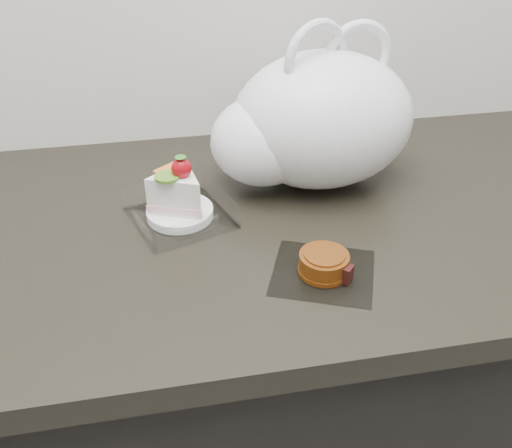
# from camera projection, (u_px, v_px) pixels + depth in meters

# --- Properties ---
(counter) EXTENTS (2.04, 0.64, 0.90)m
(counter) POSITION_uv_depth(u_px,v_px,m) (226.00, 405.00, 1.15)
(counter) COLOR black
(counter) RESTS_ON ground
(cake_tray) EXTENTS (0.18, 0.18, 0.11)m
(cake_tray) POSITION_uv_depth(u_px,v_px,m) (179.00, 202.00, 0.88)
(cake_tray) COLOR white
(cake_tray) RESTS_ON counter
(mooncake_wrap) EXTENTS (0.18, 0.17, 0.03)m
(mooncake_wrap) POSITION_uv_depth(u_px,v_px,m) (324.00, 265.00, 0.78)
(mooncake_wrap) COLOR white
(mooncake_wrap) RESTS_ON counter
(plastic_bag) EXTENTS (0.38, 0.31, 0.28)m
(plastic_bag) POSITION_uv_depth(u_px,v_px,m) (311.00, 123.00, 0.93)
(plastic_bag) COLOR white
(plastic_bag) RESTS_ON counter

